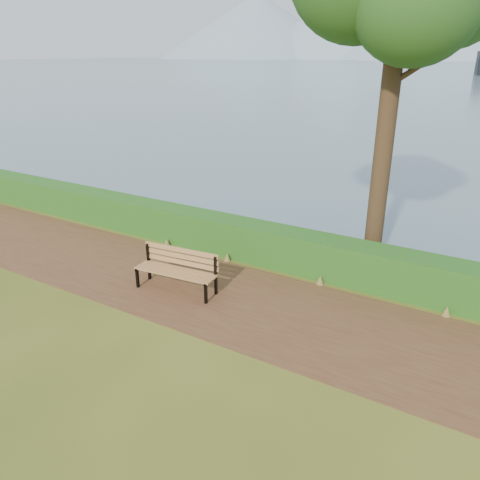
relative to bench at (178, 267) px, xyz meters
The scene contains 4 objects.
ground 1.37m from the bench, ahead, with size 140.00×140.00×0.00m, color #495418.
path 1.38m from the bench, 10.22° to the left, with size 40.00×3.40×0.01m, color #532E1C.
hedge 2.81m from the bench, 63.93° to the left, with size 32.00×0.85×1.00m, color #184B15.
bench is the anchor object (origin of this frame).
Camera 1 is at (5.17, -7.76, 5.30)m, focal length 35.00 mm.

